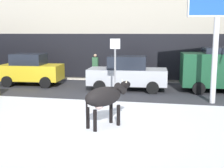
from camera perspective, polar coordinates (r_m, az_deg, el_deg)
ground_plane at (r=9.57m, az=-3.98°, el=-9.13°), size 120.00×120.00×0.00m
road_strip at (r=16.42m, az=2.81°, el=-1.11°), size 60.00×5.60×0.01m
cow_black at (r=9.89m, az=-1.34°, el=-2.51°), size 1.50×1.74×1.54m
billboard at (r=13.82m, az=19.38°, el=14.28°), size 2.52×0.61×5.56m
car_yellow_hatchback at (r=18.41m, az=-15.04°, el=2.65°), size 3.60×2.11×1.86m
car_silver_sedan at (r=16.27m, az=2.91°, el=2.01°), size 4.31×2.20×1.84m
pedestrian_by_cars at (r=19.40m, az=-3.17°, el=3.17°), size 0.36×0.24×1.73m
street_sign at (r=13.24m, az=0.59°, el=3.57°), size 0.44×0.08×2.82m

